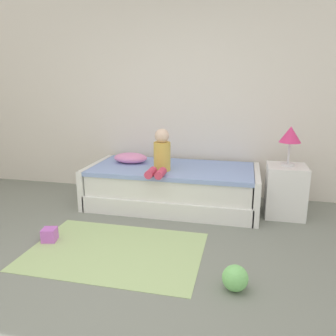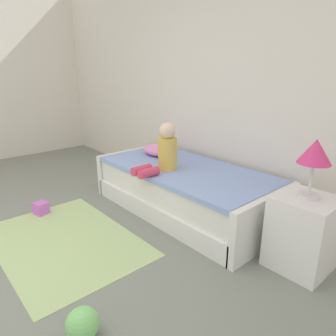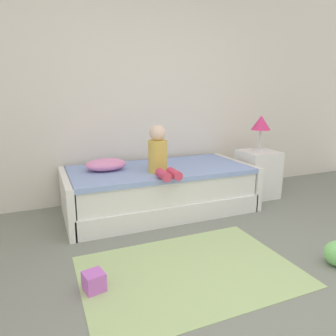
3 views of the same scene
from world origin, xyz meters
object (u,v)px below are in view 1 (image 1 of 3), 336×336
object	(u,v)px
child_figure	(161,154)
pillow	(131,158)
table_lamp	(290,136)
toy_block	(50,235)
toy_ball	(235,278)
bed	(172,186)
nightstand	(285,191)

from	to	relation	value
child_figure	pillow	distance (m)	0.61
table_lamp	toy_block	size ratio (longest dim) A/B	3.39
child_figure	pillow	world-z (taller)	child_figure
table_lamp	toy_ball	bearing A→B (deg)	-107.27
bed	nightstand	bearing A→B (deg)	-1.30
pillow	table_lamp	bearing A→B (deg)	-3.87
nightstand	toy_ball	distance (m)	1.72
toy_ball	toy_block	distance (m)	1.85
nightstand	toy_ball	size ratio (longest dim) A/B	3.03
toy_block	nightstand	bearing A→B (deg)	27.90
bed	toy_ball	world-z (taller)	bed
bed	nightstand	size ratio (longest dim) A/B	3.52
table_lamp	pillow	xyz separation A→B (m)	(-1.93, 0.13, -0.37)
nightstand	table_lamp	bearing A→B (deg)	90.00
table_lamp	toy_block	distance (m)	2.76
toy_block	bed	bearing A→B (deg)	52.46
bed	table_lamp	size ratio (longest dim) A/B	4.69
bed	table_lamp	xyz separation A→B (m)	(1.35, -0.03, 0.69)
pillow	toy_ball	world-z (taller)	pillow
bed	table_lamp	distance (m)	1.52
child_figure	toy_ball	world-z (taller)	child_figure
nightstand	child_figure	bearing A→B (deg)	-172.17
toy_ball	toy_block	world-z (taller)	toy_ball
nightstand	table_lamp	distance (m)	0.64
bed	child_figure	xyz separation A→B (m)	(-0.09, -0.23, 0.46)
nightstand	table_lamp	world-z (taller)	table_lamp
toy_block	child_figure	bearing A→B (deg)	49.53
bed	toy_block	bearing A→B (deg)	-127.54
child_figure	toy_ball	xyz separation A→B (m)	(0.93, -1.43, -0.61)
toy_block	table_lamp	bearing A→B (deg)	27.90
pillow	toy_block	world-z (taller)	pillow
bed	toy_ball	xyz separation A→B (m)	(0.84, -1.66, -0.15)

